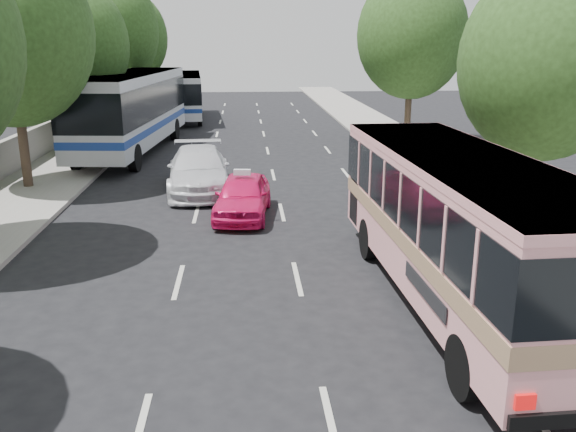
{
  "coord_description": "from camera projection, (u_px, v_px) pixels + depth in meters",
  "views": [
    {
      "loc": [
        -0.24,
        -9.92,
        5.66
      ],
      "look_at": [
        0.77,
        4.03,
        1.6
      ],
      "focal_mm": 38.0,
      "sensor_mm": 36.0,
      "label": 1
    }
  ],
  "objects": [
    {
      "name": "ground",
      "position": [
        262.0,
        362.0,
        11.1
      ],
      "size": [
        120.0,
        120.0,
        0.0
      ],
      "primitive_type": "plane",
      "color": "black",
      "rests_on": "ground"
    },
    {
      "name": "sidewalk_left",
      "position": [
        74.0,
        159.0,
        29.64
      ],
      "size": [
        4.0,
        90.0,
        0.15
      ],
      "primitive_type": "cube",
      "color": "#9E998E",
      "rests_on": "ground"
    },
    {
      "name": "sidewalk_right",
      "position": [
        417.0,
        155.0,
        30.83
      ],
      "size": [
        4.0,
        90.0,
        0.12
      ],
      "primitive_type": "cube",
      "color": "#9E998E",
      "rests_on": "ground"
    },
    {
      "name": "low_wall",
      "position": [
        34.0,
        142.0,
        29.28
      ],
      "size": [
        0.3,
        90.0,
        1.5
      ],
      "primitive_type": "cube",
      "color": "#9E998E",
      "rests_on": "sidewalk_left"
    },
    {
      "name": "tree_left_c",
      "position": [
        11.0,
        26.0,
        22.14
      ],
      "size": [
        6.0,
        6.0,
        9.35
      ],
      "color": "#38281E",
      "rests_on": "ground"
    },
    {
      "name": "tree_left_d",
      "position": [
        73.0,
        40.0,
        29.95
      ],
      "size": [
        5.52,
        5.52,
        8.6
      ],
      "color": "#38281E",
      "rests_on": "ground"
    },
    {
      "name": "tree_left_e",
      "position": [
        108.0,
        26.0,
        37.39
      ],
      "size": [
        6.3,
        6.3,
        9.82
      ],
      "color": "#38281E",
      "rests_on": "ground"
    },
    {
      "name": "tree_left_f",
      "position": [
        129.0,
        35.0,
        45.16
      ],
      "size": [
        5.88,
        5.88,
        9.16
      ],
      "color": "#38281E",
      "rests_on": "ground"
    },
    {
      "name": "tree_right_near",
      "position": [
        550.0,
        56.0,
        17.87
      ],
      "size": [
        5.1,
        5.1,
        7.95
      ],
      "color": "#38281E",
      "rests_on": "ground"
    },
    {
      "name": "tree_right_far",
      "position": [
        414.0,
        31.0,
        32.96
      ],
      "size": [
        6.0,
        6.0,
        9.35
      ],
      "color": "#38281E",
      "rests_on": "ground"
    },
    {
      "name": "pink_bus",
      "position": [
        459.0,
        215.0,
        12.96
      ],
      "size": [
        3.02,
        10.54,
        3.33
      ],
      "rotation": [
        0.0,
        0.0,
        0.04
      ],
      "color": "pink",
      "rests_on": "ground"
    },
    {
      "name": "pink_taxi",
      "position": [
        243.0,
        196.0,
        20.06
      ],
      "size": [
        2.13,
        4.32,
        1.42
      ],
      "primitive_type": "imported",
      "rotation": [
        0.0,
        0.0,
        -0.11
      ],
      "color": "#E6145E",
      "rests_on": "ground"
    },
    {
      "name": "white_pickup",
      "position": [
        199.0,
        170.0,
        23.46
      ],
      "size": [
        2.71,
        5.83,
        1.65
      ],
      "primitive_type": "imported",
      "rotation": [
        0.0,
        0.0,
        0.07
      ],
      "color": "silver",
      "rests_on": "ground"
    },
    {
      "name": "tour_coach_front",
      "position": [
        131.0,
        105.0,
        31.02
      ],
      "size": [
        4.13,
        13.7,
        4.04
      ],
      "rotation": [
        0.0,
        0.0,
        -0.09
      ],
      "color": "silver",
      "rests_on": "ground"
    },
    {
      "name": "tour_coach_rear",
      "position": [
        184.0,
        92.0,
        44.39
      ],
      "size": [
        3.2,
        11.08,
        3.27
      ],
      "rotation": [
        0.0,
        0.0,
        0.08
      ],
      "color": "white",
      "rests_on": "ground"
    },
    {
      "name": "taxi_roof_sign",
      "position": [
        242.0,
        172.0,
        19.83
      ],
      "size": [
        0.57,
        0.24,
        0.18
      ],
      "primitive_type": "cube",
      "rotation": [
        0.0,
        0.0,
        -0.11
      ],
      "color": "silver",
      "rests_on": "pink_taxi"
    }
  ]
}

